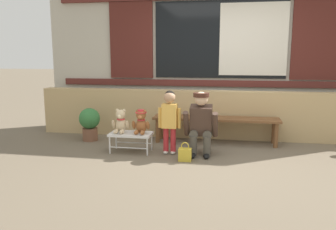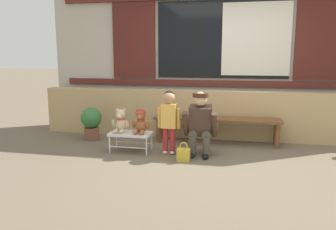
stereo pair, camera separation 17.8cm
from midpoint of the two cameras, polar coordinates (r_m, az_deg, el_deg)
ground_plane at (r=4.78m, az=8.46°, el=-7.92°), size 60.00×60.00×0.00m
brick_low_wall at (r=6.06m, az=9.43°, el=0.02°), size 6.54×0.25×0.85m
shop_facade at (r=6.50m, az=10.06°, el=13.18°), size 6.68×0.26×3.67m
wooden_bench_long at (r=5.71m, az=9.11°, el=-1.11°), size 2.10×0.40×0.44m
small_display_bench at (r=5.20m, az=-5.34°, el=-3.34°), size 0.64×0.36×0.30m
teddy_bear_plain at (r=5.21m, az=-7.06°, el=-1.13°), size 0.28×0.26×0.36m
teddy_bear_with_hat at (r=5.11m, az=-3.66°, el=-1.18°), size 0.28×0.27×0.36m
child_standing at (r=5.00m, az=1.19°, el=-0.02°), size 0.35×0.18×0.96m
adult_crouching at (r=4.98m, az=6.63°, el=-1.42°), size 0.50×0.49×0.95m
handbag_on_ground at (r=4.76m, az=3.72°, el=-6.68°), size 0.18×0.11×0.27m
potted_plant at (r=6.02m, az=-12.01°, el=-1.13°), size 0.36×0.36×0.57m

